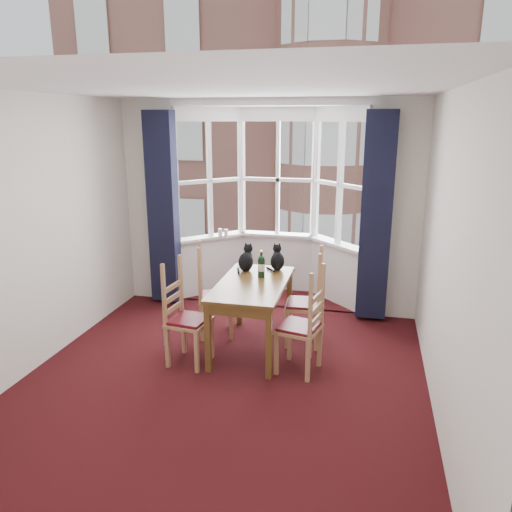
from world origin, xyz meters
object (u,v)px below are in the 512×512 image
(chair_left_near, at_px, (181,320))
(cat_left, at_px, (246,260))
(chair_right_far, at_px, (311,305))
(chair_left_far, at_px, (208,298))
(wine_bottle, at_px, (261,266))
(chair_right_near, at_px, (307,330))
(candle_short, at_px, (226,233))
(cat_right, at_px, (277,260))
(candle_tall, at_px, (220,233))
(dining_table, at_px, (252,291))

(chair_left_near, bearing_deg, cat_left, 61.63)
(chair_right_far, distance_m, cat_left, 0.93)
(chair_left_far, xyz_separation_m, cat_left, (0.42, 0.18, 0.45))
(wine_bottle, bearing_deg, chair_left_far, 177.39)
(chair_right_near, bearing_deg, chair_left_far, 152.46)
(chair_left_far, height_order, candle_short, candle_short)
(cat_left, bearing_deg, cat_right, 19.16)
(chair_left_near, distance_m, chair_right_far, 1.50)
(candle_tall, bearing_deg, chair_left_near, -84.04)
(chair_right_far, bearing_deg, chair_left_far, -178.45)
(chair_right_far, bearing_deg, chair_right_near, -86.34)
(wine_bottle, bearing_deg, chair_right_far, 6.28)
(cat_right, height_order, wine_bottle, same)
(chair_left_far, relative_size, cat_left, 2.75)
(chair_right_near, bearing_deg, candle_tall, 126.19)
(chair_right_near, relative_size, wine_bottle, 2.94)
(chair_left_far, relative_size, cat_right, 2.87)
(dining_table, distance_m, candle_short, 1.94)
(chair_left_far, bearing_deg, candle_short, 98.03)
(chair_right_far, relative_size, candle_tall, 7.79)
(dining_table, relative_size, chair_left_near, 1.50)
(chair_right_near, xyz_separation_m, chair_right_far, (-0.04, 0.70, 0.00))
(chair_right_near, distance_m, wine_bottle, 1.00)
(cat_left, height_order, wine_bottle, cat_left)
(chair_left_near, xyz_separation_m, cat_left, (0.49, 0.90, 0.45))
(chair_right_far, xyz_separation_m, cat_right, (-0.45, 0.27, 0.44))
(candle_short, bearing_deg, cat_left, -64.33)
(candle_tall, bearing_deg, wine_bottle, -57.82)
(wine_bottle, bearing_deg, candle_tall, 122.18)
(cat_left, bearing_deg, candle_short, 115.67)
(chair_left_near, height_order, candle_short, candle_short)
(chair_left_far, bearing_deg, cat_left, 23.25)
(dining_table, xyz_separation_m, candle_short, (-0.81, 1.75, 0.23))
(wine_bottle, xyz_separation_m, candle_short, (-0.87, 1.54, -0.01))
(chair_right_near, bearing_deg, dining_table, 147.78)
(cat_left, bearing_deg, chair_right_near, -44.86)
(wine_bottle, xyz_separation_m, candle_tall, (-0.95, 1.51, 0.00))
(chair_left_near, bearing_deg, chair_right_near, 2.31)
(chair_right_far, bearing_deg, wine_bottle, -173.72)
(dining_table, height_order, chair_left_near, chair_left_near)
(dining_table, height_order, chair_right_near, chair_right_near)
(dining_table, bearing_deg, candle_short, 114.95)
(cat_right, bearing_deg, candle_short, 129.53)
(dining_table, distance_m, chair_left_near, 0.85)
(chair_left_far, height_order, chair_right_far, same)
(candle_tall, bearing_deg, dining_table, -62.55)
(candle_tall, bearing_deg, chair_left_far, -78.81)
(chair_left_near, relative_size, cat_right, 2.87)
(chair_right_near, height_order, cat_right, cat_right)
(chair_left_far, height_order, chair_right_near, same)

